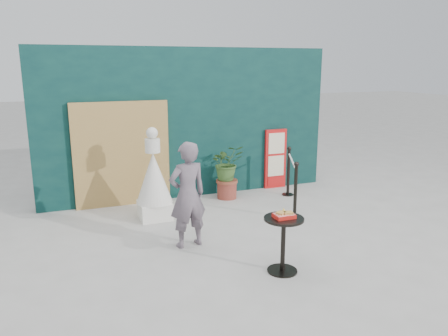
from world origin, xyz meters
TOP-DOWN VIEW (x-y plane):
  - ground at (0.00, 0.00)m, footprint 60.00×60.00m
  - back_wall at (0.00, 3.15)m, footprint 6.00×0.30m
  - bamboo_fence at (-1.40, 2.94)m, footprint 1.80×0.08m
  - woman at (-0.81, 0.60)m, footprint 0.63×0.47m
  - menu_board at (1.90, 2.95)m, footprint 0.50×0.07m
  - statue at (-1.02, 1.97)m, footprint 0.64×0.64m
  - cafe_table at (0.09, -0.67)m, footprint 0.52×0.52m
  - food_basket at (0.10, -0.67)m, footprint 0.26×0.19m
  - planter at (0.62, 2.62)m, footprint 0.65×0.56m
  - stanchion_barrier at (1.58, 1.70)m, footprint 0.84×1.54m

SIDE VIEW (x-z plane):
  - ground at x=0.00m, z-range 0.00..0.00m
  - stanchion_barrier at x=1.58m, z-range -0.02..1.01m
  - cafe_table at x=0.09m, z-range 0.12..0.87m
  - planter at x=0.62m, z-range 0.09..1.19m
  - menu_board at x=1.90m, z-range 0.00..1.30m
  - statue at x=-1.02m, z-range -0.15..1.48m
  - food_basket at x=0.10m, z-range 0.73..0.84m
  - woman at x=-0.81m, z-range 0.00..1.59m
  - bamboo_fence at x=-1.40m, z-range 0.00..2.00m
  - back_wall at x=0.00m, z-range 0.00..3.00m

